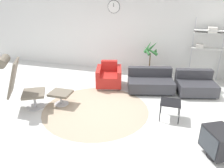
{
  "coord_description": "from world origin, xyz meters",
  "views": [
    {
      "loc": [
        1.76,
        -4.71,
        2.68
      ],
      "look_at": [
        0.39,
        0.07,
        0.55
      ],
      "focal_mm": 35.0,
      "sensor_mm": 36.0,
      "label": 1
    }
  ],
  "objects_px": {
    "side_table": "(171,104)",
    "shelf_unit": "(208,38)",
    "couch_second": "(195,85)",
    "couch_low": "(150,83)",
    "lounge_chair": "(17,79)",
    "ottoman": "(61,95)",
    "potted_plant": "(150,62)",
    "armchair_red": "(109,77)",
    "crt_television": "(219,143)"
  },
  "relations": [
    {
      "from": "armchair_red",
      "to": "potted_plant",
      "type": "relative_size",
      "value": 0.78
    },
    {
      "from": "ottoman",
      "to": "couch_low",
      "type": "relative_size",
      "value": 0.37
    },
    {
      "from": "ottoman",
      "to": "side_table",
      "type": "xyz_separation_m",
      "value": [
        2.68,
        0.07,
        0.12
      ]
    },
    {
      "from": "couch_low",
      "to": "crt_television",
      "type": "relative_size",
      "value": 2.19
    },
    {
      "from": "armchair_red",
      "to": "side_table",
      "type": "bearing_deg",
      "value": 128.13
    },
    {
      "from": "couch_second",
      "to": "shelf_unit",
      "type": "distance_m",
      "value": 1.6
    },
    {
      "from": "lounge_chair",
      "to": "side_table",
      "type": "bearing_deg",
      "value": 69.53
    },
    {
      "from": "armchair_red",
      "to": "ottoman",
      "type": "bearing_deg",
      "value": 46.54
    },
    {
      "from": "side_table",
      "to": "shelf_unit",
      "type": "xyz_separation_m",
      "value": [
        0.91,
        2.67,
        1.0
      ]
    },
    {
      "from": "ottoman",
      "to": "couch_second",
      "type": "relative_size",
      "value": 0.44
    },
    {
      "from": "ottoman",
      "to": "crt_television",
      "type": "distance_m",
      "value": 3.66
    },
    {
      "from": "lounge_chair",
      "to": "side_table",
      "type": "xyz_separation_m",
      "value": [
        3.5,
        0.53,
        -0.4
      ]
    },
    {
      "from": "side_table",
      "to": "crt_television",
      "type": "bearing_deg",
      "value": -52.22
    },
    {
      "from": "ottoman",
      "to": "side_table",
      "type": "relative_size",
      "value": 1.19
    },
    {
      "from": "shelf_unit",
      "to": "ottoman",
      "type": "bearing_deg",
      "value": -142.62
    },
    {
      "from": "ottoman",
      "to": "armchair_red",
      "type": "xyz_separation_m",
      "value": [
        0.82,
        1.49,
        0.01
      ]
    },
    {
      "from": "potted_plant",
      "to": "shelf_unit",
      "type": "height_order",
      "value": "shelf_unit"
    },
    {
      "from": "potted_plant",
      "to": "armchair_red",
      "type": "bearing_deg",
      "value": -139.54
    },
    {
      "from": "couch_second",
      "to": "crt_television",
      "type": "relative_size",
      "value": 1.81
    },
    {
      "from": "lounge_chair",
      "to": "potted_plant",
      "type": "bearing_deg",
      "value": 107.28
    },
    {
      "from": "side_table",
      "to": "armchair_red",
      "type": "bearing_deg",
      "value": 142.63
    },
    {
      "from": "lounge_chair",
      "to": "ottoman",
      "type": "height_order",
      "value": "lounge_chair"
    },
    {
      "from": "lounge_chair",
      "to": "shelf_unit",
      "type": "bearing_deg",
      "value": 96.82
    },
    {
      "from": "lounge_chair",
      "to": "couch_second",
      "type": "bearing_deg",
      "value": 87.88
    },
    {
      "from": "couch_second",
      "to": "potted_plant",
      "type": "distance_m",
      "value": 1.63
    },
    {
      "from": "couch_low",
      "to": "couch_second",
      "type": "distance_m",
      "value": 1.25
    },
    {
      "from": "lounge_chair",
      "to": "crt_television",
      "type": "bearing_deg",
      "value": 53.66
    },
    {
      "from": "crt_television",
      "to": "shelf_unit",
      "type": "relative_size",
      "value": 0.33
    },
    {
      "from": "ottoman",
      "to": "shelf_unit",
      "type": "height_order",
      "value": "shelf_unit"
    },
    {
      "from": "couch_low",
      "to": "side_table",
      "type": "relative_size",
      "value": 3.25
    },
    {
      "from": "shelf_unit",
      "to": "crt_television",
      "type": "bearing_deg",
      "value": -91.06
    },
    {
      "from": "ottoman",
      "to": "shelf_unit",
      "type": "relative_size",
      "value": 0.27
    },
    {
      "from": "lounge_chair",
      "to": "armchair_red",
      "type": "relative_size",
      "value": 1.39
    },
    {
      "from": "armchair_red",
      "to": "couch_second",
      "type": "distance_m",
      "value": 2.49
    },
    {
      "from": "ottoman",
      "to": "lounge_chair",
      "type": "bearing_deg",
      "value": -150.87
    },
    {
      "from": "couch_low",
      "to": "shelf_unit",
      "type": "bearing_deg",
      "value": -154.66
    },
    {
      "from": "armchair_red",
      "to": "couch_low",
      "type": "xyz_separation_m",
      "value": [
        1.24,
        0.01,
        -0.04
      ]
    },
    {
      "from": "crt_television",
      "to": "side_table",
      "type": "bearing_deg",
      "value": 9.67
    },
    {
      "from": "side_table",
      "to": "potted_plant",
      "type": "bearing_deg",
      "value": 107.84
    },
    {
      "from": "crt_television",
      "to": "couch_low",
      "type": "bearing_deg",
      "value": 1.88
    },
    {
      "from": "armchair_red",
      "to": "side_table",
      "type": "xyz_separation_m",
      "value": [
        1.85,
        -1.42,
        0.1
      ]
    },
    {
      "from": "armchair_red",
      "to": "couch_second",
      "type": "height_order",
      "value": "armchair_red"
    },
    {
      "from": "lounge_chair",
      "to": "shelf_unit",
      "type": "distance_m",
      "value": 5.48
    },
    {
      "from": "potted_plant",
      "to": "shelf_unit",
      "type": "xyz_separation_m",
      "value": [
        1.67,
        0.31,
        0.81
      ]
    },
    {
      "from": "lounge_chair",
      "to": "ottoman",
      "type": "bearing_deg",
      "value": 90.0
    },
    {
      "from": "crt_television",
      "to": "couch_second",
      "type": "bearing_deg",
      "value": -23.73
    },
    {
      "from": "couch_second",
      "to": "couch_low",
      "type": "bearing_deg",
      "value": -7.11
    },
    {
      "from": "couch_second",
      "to": "lounge_chair",
      "type": "bearing_deg",
      "value": 13.21
    },
    {
      "from": "potted_plant",
      "to": "shelf_unit",
      "type": "bearing_deg",
      "value": 10.7
    },
    {
      "from": "lounge_chair",
      "to": "couch_low",
      "type": "xyz_separation_m",
      "value": [
        2.89,
        1.96,
        -0.54
      ]
    }
  ]
}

